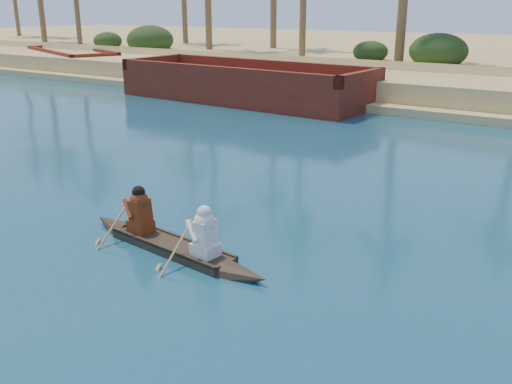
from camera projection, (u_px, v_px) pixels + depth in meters
The scene contains 5 objects.
sandy_embankment at pixel (506, 60), 44.68m from camera, with size 150.00×51.00×1.50m.
shrub_cluster at pixel (452, 69), 32.28m from camera, with size 100.00×6.00×2.40m, color #1D3212, non-canonical shape.
canoe at pixel (171, 239), 11.23m from camera, with size 4.88×1.17×1.33m.
barge_left at pixel (72, 61), 43.13m from camera, with size 11.27×7.20×1.78m.
barge_mid at pixel (245, 85), 28.96m from camera, with size 13.45×5.06×2.21m.
Camera 1 is at (8.86, -2.03, 4.64)m, focal length 40.00 mm.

